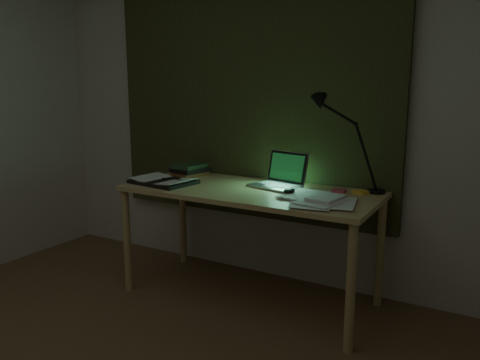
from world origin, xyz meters
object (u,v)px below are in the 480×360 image
object	(u,v)px
desk	(249,244)
laptop	(275,170)
desk_lamp	(379,147)
loose_papers	(318,197)
book_stack	(189,170)
open_textbook	(163,181)

from	to	relation	value
desk	laptop	xyz separation A→B (m)	(0.12, 0.13, 0.48)
desk_lamp	desk	bearing A→B (deg)	-165.50
desk	desk_lamp	size ratio (longest dim) A/B	2.84
desk	loose_papers	size ratio (longest dim) A/B	4.31
laptop	desk_lamp	distance (m)	0.66
desk	book_stack	distance (m)	0.75
open_textbook	desk	bearing A→B (deg)	19.99
laptop	desk_lamp	xyz separation A→B (m)	(0.61, 0.15, 0.17)
book_stack	desk_lamp	xyz separation A→B (m)	(1.33, 0.11, 0.24)
laptop	open_textbook	size ratio (longest dim) A/B	0.86
book_stack	laptop	bearing A→B (deg)	-3.93
desk	open_textbook	xyz separation A→B (m)	(-0.59, -0.13, 0.39)
desk	desk_lamp	distance (m)	1.02
desk	laptop	size ratio (longest dim) A/B	4.66
desk_lamp	laptop	bearing A→B (deg)	-172.58
laptop	open_textbook	bearing A→B (deg)	-145.49
book_stack	open_textbook	bearing A→B (deg)	-88.00
open_textbook	book_stack	world-z (taller)	book_stack
loose_papers	desk	bearing A→B (deg)	174.47
laptop	open_textbook	distance (m)	0.76
open_textbook	loose_papers	world-z (taller)	open_textbook
laptop	loose_papers	xyz separation A→B (m)	(0.36, -0.18, -0.10)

